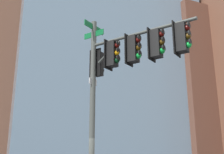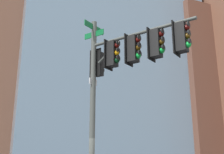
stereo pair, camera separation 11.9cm
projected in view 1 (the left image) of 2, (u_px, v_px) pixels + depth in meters
signal_pole_assembly at (123, 65)px, 10.18m from camera, size 4.03×2.82×7.24m
building_brick_midblock at (192, 95)px, 58.21m from camera, size 23.18×19.66×28.07m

